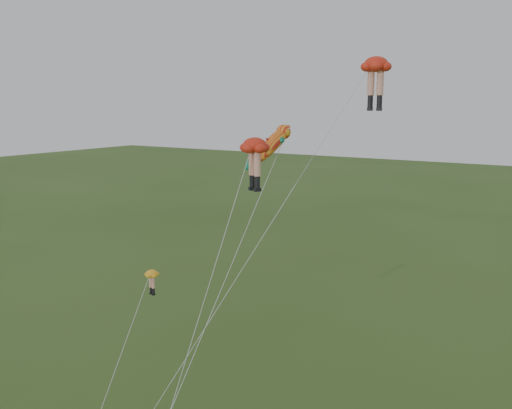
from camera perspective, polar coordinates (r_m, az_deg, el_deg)
The scene contains 4 objects.
legs_kite_red_high at distance 30.57m, azimuth 11.62°, elevation 12.76°, with size 9.91×9.98×19.70m.
legs_kite_red_mid at distance 25.95m, azimuth -0.30°, elevation 5.02°, with size 3.53×6.45×15.82m.
legs_kite_yellow at distance 34.14m, azimuth -10.69°, elevation -7.81°, with size 2.45×7.87×7.67m.
fish_kite at distance 32.23m, azimuth 1.60°, elevation 5.93°, with size 1.71×12.48×16.42m.
Camera 1 is at (17.77, -19.90, 17.39)m, focal length 40.00 mm.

